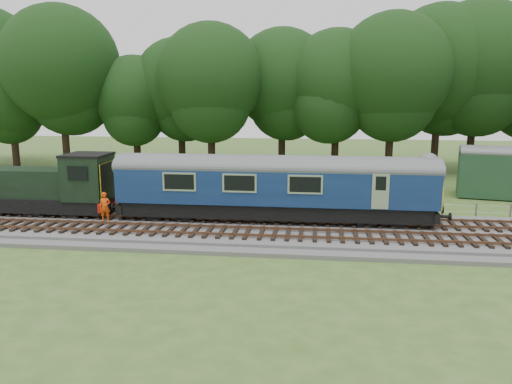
# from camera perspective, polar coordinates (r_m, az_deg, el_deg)

# --- Properties ---
(ground) EXTENTS (120.00, 120.00, 0.00)m
(ground) POSITION_cam_1_polar(r_m,az_deg,el_deg) (28.04, -1.91, -4.53)
(ground) COLOR #395A21
(ground) RESTS_ON ground
(ballast) EXTENTS (70.00, 7.00, 0.35)m
(ballast) POSITION_cam_1_polar(r_m,az_deg,el_deg) (27.99, -1.92, -4.18)
(ballast) COLOR #4C4C4F
(ballast) RESTS_ON ground
(track_north) EXTENTS (67.20, 2.40, 0.21)m
(track_north) POSITION_cam_1_polar(r_m,az_deg,el_deg) (29.27, -1.50, -3.01)
(track_north) COLOR black
(track_north) RESTS_ON ballast
(track_south) EXTENTS (67.20, 2.40, 0.21)m
(track_south) POSITION_cam_1_polar(r_m,az_deg,el_deg) (26.40, -2.46, -4.59)
(track_south) COLOR black
(track_south) RESTS_ON ballast
(fence) EXTENTS (64.00, 0.12, 1.00)m
(fence) POSITION_cam_1_polar(r_m,az_deg,el_deg) (32.35, -0.69, -2.39)
(fence) COLOR #6B6054
(fence) RESTS_ON ground
(tree_line) EXTENTS (70.00, 8.00, 18.00)m
(tree_line) POSITION_cam_1_polar(r_m,az_deg,el_deg) (49.43, 2.02, 2.32)
(tree_line) COLOR black
(tree_line) RESTS_ON ground
(dmu_railcar) EXTENTS (18.05, 2.86, 3.88)m
(dmu_railcar) POSITION_cam_1_polar(r_m,az_deg,el_deg) (28.60, 2.12, 1.14)
(dmu_railcar) COLOR black
(dmu_railcar) RESTS_ON ground
(shunter_loco) EXTENTS (8.91, 2.60, 3.38)m
(shunter_loco) POSITION_cam_1_polar(r_m,az_deg,el_deg) (32.93, -22.81, 0.48)
(shunter_loco) COLOR black
(shunter_loco) RESTS_ON ground
(worker) EXTENTS (0.71, 0.57, 1.70)m
(worker) POSITION_cam_1_polar(r_m,az_deg,el_deg) (29.95, -16.88, -1.63)
(worker) COLOR #F44B0C
(worker) RESTS_ON ballast
(shed) EXTENTS (4.33, 4.33, 2.86)m
(shed) POSITION_cam_1_polar(r_m,az_deg,el_deg) (42.37, 26.04, 1.70)
(shed) COLOR #1C3E25
(shed) RESTS_ON ground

